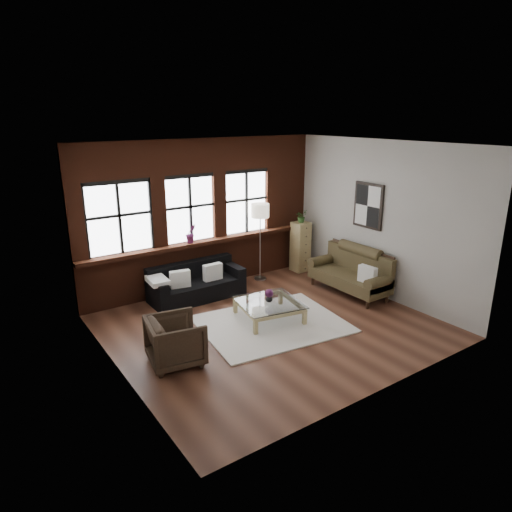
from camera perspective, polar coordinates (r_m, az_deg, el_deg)
floor at (r=8.37m, az=1.79°, el=-8.67°), size 5.50×5.50×0.00m
ceiling at (r=7.53m, az=2.03°, el=13.75°), size 5.50×5.50×0.00m
wall_back at (r=9.86m, az=-6.80°, el=5.13°), size 5.50×0.00×5.50m
wall_front at (r=6.08m, az=16.08°, el=-3.34°), size 5.50×0.00×5.50m
wall_left at (r=6.61m, az=-17.64°, el=-1.78°), size 0.00×5.00×5.00m
wall_right at (r=9.65m, az=15.20°, el=4.36°), size 0.00×5.00×5.00m
brick_backwall at (r=9.81m, az=-6.63°, el=5.07°), size 5.50×0.12×3.20m
sill_ledge at (r=9.87m, az=-6.27°, el=1.80°), size 5.50×0.30×0.08m
window_left at (r=9.10m, az=-16.74°, el=4.44°), size 1.38×0.10×1.50m
window_mid at (r=9.65m, az=-8.26°, el=5.71°), size 1.38×0.10×1.50m
window_right at (r=10.34m, az=-1.28°, el=6.67°), size 1.38×0.10×1.50m
wall_poster at (r=9.76m, az=13.86°, el=6.12°), size 0.05×0.74×0.94m
shag_rug at (r=8.40m, az=1.99°, el=-8.46°), size 2.76×2.29×0.03m
dark_sofa at (r=9.49m, az=-7.41°, el=-3.27°), size 1.94×0.79×0.70m
pillow_a at (r=9.17m, az=-9.47°, el=-2.85°), size 0.42×0.22×0.34m
pillow_b at (r=9.48m, az=-5.44°, el=-2.00°), size 0.40×0.14×0.34m
vintage_settee at (r=9.82m, az=11.58°, el=-1.85°), size 0.83×1.86×0.99m
pillow_settee at (r=9.37m, az=13.76°, el=-2.25°), size 0.17×0.39×0.34m
armchair at (r=7.16m, az=-10.02°, el=-10.40°), size 0.94×0.92×0.74m
coffee_table at (r=8.53m, az=1.63°, el=-6.86°), size 1.27×1.27×0.37m
vase at (r=8.43m, az=1.65°, el=-5.31°), size 0.16×0.16×0.14m
flowers at (r=8.39m, az=1.65°, el=-4.67°), size 0.15×0.15×0.15m
drawer_chest at (r=11.05m, az=5.57°, el=1.17°), size 0.37×0.37×1.20m
potted_plant_top at (r=10.86m, az=5.68°, el=4.98°), size 0.32×0.30×0.30m
floor_lamp at (r=10.30m, az=0.52°, el=2.11°), size 0.40×0.40×1.92m
sill_plant at (r=9.62m, az=-8.15°, el=2.79°), size 0.22×0.18×0.40m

